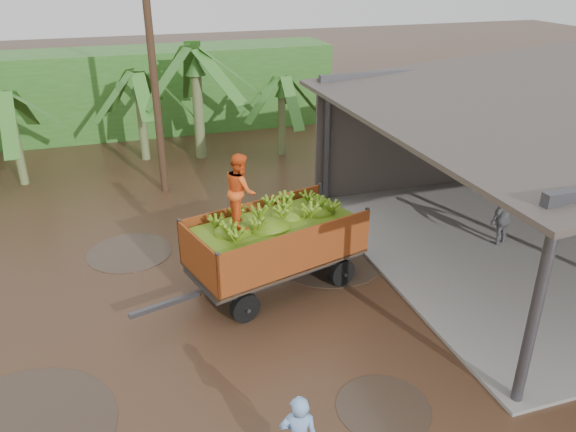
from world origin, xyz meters
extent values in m
plane|color=black|center=(0.00, 0.00, 0.00)|extent=(100.00, 100.00, 0.00)
cube|color=gray|center=(11.00, 1.00, 0.04)|extent=(12.00, 10.00, 0.08)
cube|color=#383330|center=(11.00, 5.90, 2.00)|extent=(12.00, 0.12, 4.00)
cube|color=#2D661E|center=(-2.00, 16.00, 1.80)|extent=(22.00, 3.00, 3.60)
cube|color=#47474C|center=(-0.39, 0.64, 0.49)|extent=(1.58, 0.54, 0.11)
imported|color=#EE571C|center=(1.48, 1.18, 2.70)|extent=(0.66, 0.83, 1.65)
imported|color=slate|center=(8.79, 1.47, 0.82)|extent=(1.03, 0.64, 1.64)
cylinder|color=#47301E|center=(0.46, 8.36, 4.37)|extent=(0.24, 0.24, 8.74)
camera|label=1|loc=(-1.00, -9.81, 7.34)|focal=35.00mm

